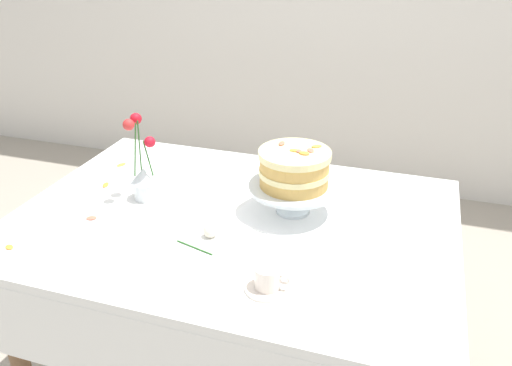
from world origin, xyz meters
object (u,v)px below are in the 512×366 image
(cake_stand, at_px, (293,190))
(teacup, at_px, (268,280))
(fallen_rose, at_px, (210,231))
(flower_vase, at_px, (144,173))
(layer_cake, at_px, (294,168))
(dining_table, at_px, (230,245))

(cake_stand, height_order, teacup, cake_stand)
(fallen_rose, bearing_deg, flower_vase, 151.81)
(layer_cake, xyz_separation_m, teacup, (0.04, -0.41, -0.13))
(cake_stand, height_order, flower_vase, flower_vase)
(flower_vase, bearing_deg, layer_cake, 6.82)
(layer_cake, height_order, fallen_rose, layer_cake)
(cake_stand, bearing_deg, flower_vase, -173.18)
(dining_table, xyz_separation_m, cake_stand, (0.18, 0.11, 0.17))
(flower_vase, bearing_deg, teacup, -32.63)
(layer_cake, height_order, flower_vase, flower_vase)
(dining_table, bearing_deg, fallen_rose, -101.66)
(dining_table, distance_m, layer_cake, 0.33)
(dining_table, distance_m, cake_stand, 0.27)
(flower_vase, xyz_separation_m, teacup, (0.54, -0.35, -0.07))
(flower_vase, bearing_deg, fallen_rose, -28.19)
(cake_stand, distance_m, teacup, 0.41)
(layer_cake, xyz_separation_m, fallen_rose, (-0.20, -0.22, -0.14))
(cake_stand, height_order, layer_cake, layer_cake)
(dining_table, height_order, fallen_rose, fallen_rose)
(layer_cake, bearing_deg, dining_table, -147.28)
(dining_table, relative_size, cake_stand, 4.83)
(cake_stand, distance_m, fallen_rose, 0.31)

